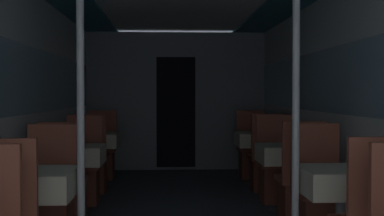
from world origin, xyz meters
name	(u,v)px	position (x,y,z in m)	size (l,w,h in m)	color
wall_left	(21,104)	(-1.49, 3.53, 1.17)	(0.05, 9.86, 2.27)	silver
wall_right	(342,103)	(1.49, 3.53, 1.17)	(0.05, 9.86, 2.27)	silver
bulkhead_far	(176,101)	(0.00, 7.39, 1.13)	(2.93, 0.09, 2.27)	slate
dining_table_left_1	(32,188)	(-1.12, 2.38, 0.59)	(0.60, 0.60, 0.72)	#4C4C51
chair_left_far_1	(49,211)	(-1.12, 2.93, 0.30)	(0.42, 0.42, 1.01)	brown
support_pole_left_1	(81,112)	(-0.77, 2.38, 1.13)	(0.05, 0.05, 2.27)	silver
dining_table_left_2	(75,158)	(-1.12, 4.15, 0.59)	(0.60, 0.60, 0.72)	#4C4C51
chair_left_near_2	(65,196)	(-1.12, 3.60, 0.30)	(0.42, 0.42, 1.01)	brown
chair_left_far_2	(83,177)	(-1.12, 4.70, 0.30)	(0.42, 0.42, 1.01)	brown
dining_table_left_3	(97,142)	(-1.12, 5.92, 0.59)	(0.60, 0.60, 0.72)	#4C4C51
chair_left_near_3	(91,169)	(-1.12, 5.37, 0.30)	(0.42, 0.42, 1.01)	brown
chair_left_far_3	(101,158)	(-1.12, 6.47, 0.30)	(0.42, 0.42, 1.01)	brown
dining_table_right_1	(342,185)	(1.12, 2.38, 0.59)	(0.60, 0.60, 0.72)	#4C4C51
chair_right_far_1	(320,208)	(1.12, 2.93, 0.30)	(0.42, 0.42, 1.01)	brown
support_pole_right_1	(296,111)	(0.77, 2.38, 1.13)	(0.05, 0.05, 2.27)	silver
dining_table_right_2	(287,156)	(1.12, 4.15, 0.59)	(0.60, 0.60, 0.72)	#4C4C51
chair_right_near_2	(300,193)	(1.12, 3.60, 0.30)	(0.42, 0.42, 1.01)	brown
chair_right_far_2	(276,176)	(1.12, 4.70, 0.30)	(0.42, 0.42, 1.01)	brown
dining_table_right_3	(258,141)	(1.12, 5.92, 0.59)	(0.60, 0.60, 0.72)	#4C4C51
chair_right_near_3	(265,168)	(1.12, 5.37, 0.30)	(0.42, 0.42, 1.01)	brown
chair_right_far_3	(252,157)	(1.12, 6.47, 0.30)	(0.42, 0.42, 1.01)	brown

